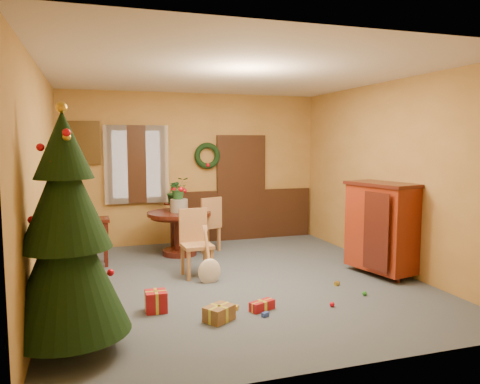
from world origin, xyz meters
name	(u,v)px	position (x,y,z in m)	size (l,w,h in m)	color
room_envelope	(205,186)	(0.21, 2.70, 1.12)	(5.50, 5.50, 5.50)	#3B4957
dining_table	(179,225)	(-0.48, 1.77, 0.53)	(1.10, 1.10, 0.76)	black
urn	(179,206)	(-0.48, 1.77, 0.87)	(0.31, 0.31, 0.22)	slate
centerpiece_plant	(179,188)	(-0.48, 1.77, 1.17)	(0.34, 0.30, 0.38)	#1E4C23
chair_near	(195,240)	(-0.48, 0.46, 0.53)	(0.45, 0.45, 0.98)	olive
chair_far	(208,222)	(0.05, 1.86, 0.53)	(0.56, 0.56, 0.99)	olive
guitar	(209,256)	(-0.38, 0.03, 0.39)	(0.33, 0.15, 0.77)	beige
plant_stand	(173,220)	(-0.50, 2.29, 0.53)	(0.33, 0.33, 0.86)	black
stand_plant	(173,192)	(-0.50, 2.29, 1.05)	(0.21, 0.17, 0.39)	#19471E
christmas_tree	(67,237)	(-2.15, -1.69, 1.10)	(1.13, 1.13, 2.33)	#382111
writing_desk	(81,231)	(-2.10, 1.47, 0.57)	(0.87, 0.44, 0.76)	black
sideboard	(382,226)	(2.15, -0.35, 0.74)	(0.79, 1.17, 1.38)	#551809
gift_a	(219,313)	(-0.62, -1.37, 0.08)	(0.39, 0.36, 0.17)	brown
gift_b	(156,301)	(-1.24, -0.87, 0.12)	(0.25, 0.25, 0.25)	#A5161C
gift_c	(75,304)	(-2.15, -0.53, 0.07)	(0.33, 0.30, 0.15)	brown
gift_d	(262,305)	(-0.05, -1.21, 0.05)	(0.34, 0.24, 0.11)	#A5161C
toy_a	(265,314)	(-0.09, -1.41, 0.03)	(0.08, 0.05, 0.05)	#2643A7
toy_b	(364,293)	(1.39, -1.13, 0.03)	(0.06, 0.06, 0.06)	#227D24
toy_c	(236,308)	(-0.34, -1.10, 0.03)	(0.08, 0.05, 0.05)	gold
toy_d	(332,304)	(0.79, -1.36, 0.03)	(0.06, 0.06, 0.06)	red
toy_e	(337,284)	(1.26, -0.63, 0.03)	(0.08, 0.05, 0.05)	gold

